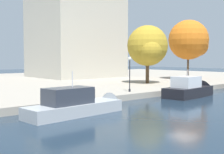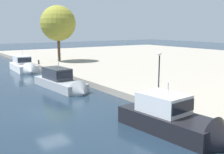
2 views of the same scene
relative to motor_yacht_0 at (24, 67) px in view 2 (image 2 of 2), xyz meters
The scene contains 7 objects.
ground_plane 24.78m from the motor_yacht_0, 11.26° to the right, with size 220.00×220.00×0.00m, color #192838.
motor_yacht_0 is the anchor object (origin of this frame).
motor_yacht_1 16.02m from the motor_yacht_0, ahead, with size 9.85×3.30×4.65m.
motor_yacht_2 33.16m from the motor_yacht_0, ahead, with size 8.51×3.69×4.35m.
mooring_bollard_0 3.80m from the motor_yacht_0, 122.59° to the left, with size 0.29×0.29×0.78m.
lamp_post 27.34m from the motor_yacht_0, ahead, with size 0.40×0.40×4.19m.
tree_2 11.55m from the motor_yacht_0, 117.10° to the left, with size 6.68×6.61×10.49m.
Camera 2 is at (21.16, -8.30, 7.02)m, focal length 44.35 mm.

